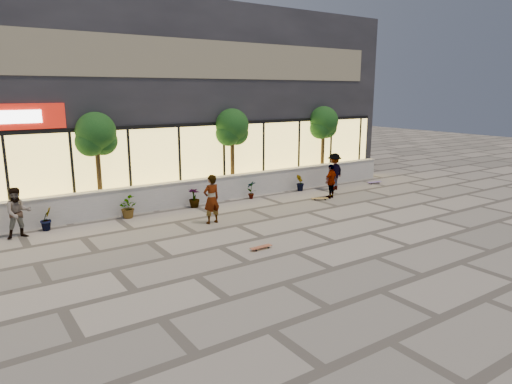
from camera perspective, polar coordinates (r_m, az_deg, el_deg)
ground at (r=13.72m, az=4.87°, el=-7.45°), size 80.00×80.00×0.00m
planter_wall at (r=19.31m, az=-8.21°, el=-0.03°), size 22.00×0.42×1.04m
retail_building at (r=23.92m, az=-14.37°, el=11.11°), size 24.00×9.17×8.50m
shrub_b at (r=17.18m, az=-24.73°, el=-3.06°), size 0.57×0.57×0.81m
shrub_c at (r=17.79m, az=-15.84°, el=-1.86°), size 0.68×0.77×0.81m
shrub_d at (r=18.81m, az=-7.74°, el=-0.72°), size 0.64×0.64×0.81m
shrub_e at (r=20.17m, az=-0.60°, el=0.29°), size 0.46×0.35×0.81m
shrub_f at (r=21.80m, az=5.56°, el=1.16°), size 0.55×0.57×0.81m
tree_midwest at (r=18.38m, az=-19.35°, el=6.54°), size 1.60×1.50×3.92m
tree_mideast at (r=20.73m, az=-3.00°, el=7.82°), size 1.60×1.50×3.92m
tree_east at (r=24.02m, az=8.43°, el=8.35°), size 1.60×1.50×3.92m
skater_center at (r=16.38m, az=-5.59°, el=-0.90°), size 0.69×0.49×1.79m
skater_left at (r=16.57m, az=-27.58°, el=-2.33°), size 0.85×0.68×1.67m
skater_right_near at (r=20.48m, az=9.37°, el=1.34°), size 0.97×0.63×1.53m
skater_right_far at (r=22.21m, az=9.73°, el=2.52°), size 1.26×0.88×1.78m
skateboard_center at (r=13.85m, az=0.63°, el=-6.90°), size 0.73×0.20×0.09m
skateboard_right_near at (r=20.16m, az=7.99°, el=-0.80°), size 0.74×0.53×0.09m
skateboard_right_far at (r=24.27m, az=14.58°, el=1.20°), size 0.82×0.32×0.10m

